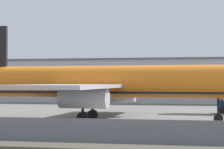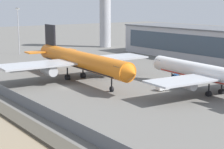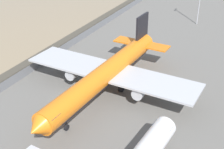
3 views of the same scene
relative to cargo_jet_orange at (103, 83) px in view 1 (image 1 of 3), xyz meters
name	(u,v)px [view 1 (image 1 of 3)]	position (x,y,z in m)	size (l,w,h in m)	color
ground_plane	(138,127)	(6.00, -7.39, -5.51)	(500.00, 500.00, 0.00)	#66635E
perimeter_fence	(116,132)	(6.00, -23.39, -4.35)	(280.00, 0.10, 2.34)	slate
cargo_jet_orange	(103,83)	(0.00, 0.00, 0.00)	(50.36, 43.32, 14.45)	orange
terminal_building	(156,81)	(2.73, 60.16, 0.44)	(90.57, 21.28, 11.90)	#B2B2B7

